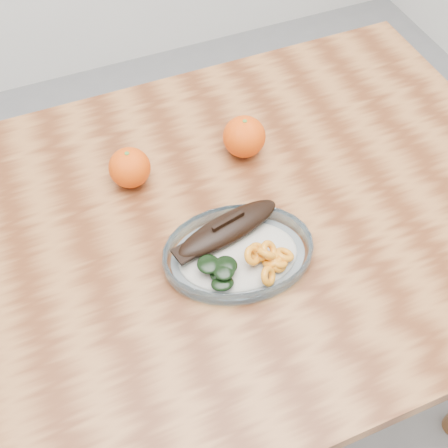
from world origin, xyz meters
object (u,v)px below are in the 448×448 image
object	(u,v)px
orange_left	(130,168)
orange_right	(244,137)
plated_meal	(238,252)
dining_table	(214,256)

from	to	relation	value
orange_left	orange_right	size ratio (longest dim) A/B	0.93
plated_meal	orange_right	size ratio (longest dim) A/B	6.50
orange_right	orange_left	bearing A→B (deg)	177.76
orange_right	dining_table	bearing A→B (deg)	-130.59
orange_left	plated_meal	bearing A→B (deg)	-63.78
plated_meal	orange_left	xyz separation A→B (m)	(-0.11, 0.23, 0.02)
plated_meal	orange_left	distance (m)	0.25
orange_left	orange_right	world-z (taller)	orange_right
dining_table	plated_meal	bearing A→B (deg)	-81.67
orange_left	dining_table	bearing A→B (deg)	-55.64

